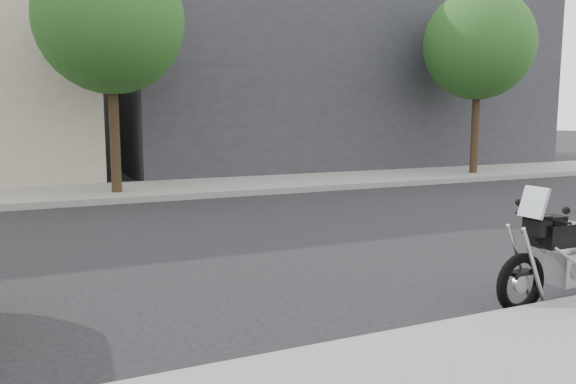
% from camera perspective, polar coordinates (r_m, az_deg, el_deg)
% --- Properties ---
extents(ground, '(120.00, 120.00, 0.00)m').
position_cam_1_polar(ground, '(8.89, 1.25, -4.99)').
color(ground, black).
rests_on(ground, ground).
extents(far_sidewalk, '(44.00, 3.00, 0.15)m').
position_cam_1_polar(far_sidewalk, '(14.92, -9.59, 0.40)').
color(far_sidewalk, gray).
rests_on(far_sidewalk, ground).
extents(far_building_dark, '(16.00, 11.00, 7.00)m').
position_cam_1_polar(far_building_dark, '(23.92, 2.47, 11.47)').
color(far_building_dark, '#2B2C31').
rests_on(far_building_dark, ground).
extents(street_tree_left, '(3.40, 3.40, 5.70)m').
position_cam_1_polar(street_tree_left, '(18.92, 18.81, 13.98)').
color(street_tree_left, '#352718').
rests_on(street_tree_left, far_sidewalk).
extents(street_tree_mid, '(3.40, 3.40, 5.70)m').
position_cam_1_polar(street_tree_mid, '(14.09, -17.65, 16.31)').
color(street_tree_mid, '#352718').
rests_on(street_tree_mid, far_sidewalk).
extents(motorcycle, '(2.02, 0.70, 1.28)m').
position_cam_1_polar(motorcycle, '(6.71, 27.22, -5.28)').
color(motorcycle, black).
rests_on(motorcycle, ground).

